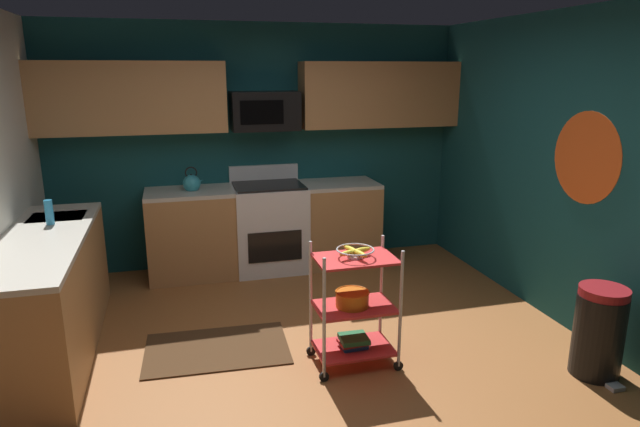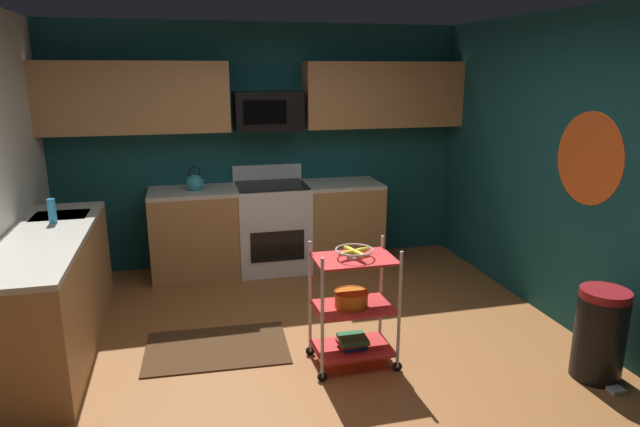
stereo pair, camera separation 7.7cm
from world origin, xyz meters
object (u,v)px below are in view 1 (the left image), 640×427
at_px(book_stack, 354,341).
at_px(kettle, 192,183).
at_px(fruit_bowl, 355,251).
at_px(microwave, 265,111).
at_px(oven_range, 269,226).
at_px(trash_can, 599,332).
at_px(rolling_cart, 354,306).
at_px(dish_soap_bottle, 49,212).
at_px(mixing_bowl_large, 352,298).

bearing_deg(book_stack, kettle, 115.60).
bearing_deg(book_stack, fruit_bowl, 180.00).
bearing_deg(kettle, microwave, 7.83).
relative_size(oven_range, trash_can, 1.67).
bearing_deg(microwave, rolling_cart, -83.84).
distance_m(rolling_cart, book_stack, 0.28).
relative_size(book_stack, kettle, 0.87).
bearing_deg(rolling_cart, microwave, 96.16).
relative_size(kettle, dish_soap_bottle, 1.32).
xyz_separation_m(oven_range, kettle, (-0.79, -0.00, 0.52)).
xyz_separation_m(microwave, fruit_bowl, (0.24, -2.26, -0.82)).
xyz_separation_m(oven_range, trash_can, (1.86, -2.75, -0.15)).
bearing_deg(mixing_bowl_large, fruit_bowl, 0.00).
bearing_deg(kettle, dish_soap_bottle, -138.68).
relative_size(fruit_bowl, kettle, 1.03).
relative_size(mixing_bowl_large, dish_soap_bottle, 1.26).
height_order(fruit_bowl, book_stack, fruit_bowl).
bearing_deg(oven_range, rolling_cart, -83.56).
bearing_deg(fruit_bowl, microwave, 96.16).
height_order(oven_range, trash_can, oven_range).
height_order(microwave, rolling_cart, microwave).
relative_size(oven_range, fruit_bowl, 4.04).
bearing_deg(mixing_bowl_large, rolling_cart, -0.00).
bearing_deg(mixing_bowl_large, oven_range, 95.99).
bearing_deg(mixing_bowl_large, kettle, 115.22).
bearing_deg(microwave, trash_can, -56.88).
xyz_separation_m(book_stack, kettle, (-1.03, 2.16, 0.82)).
relative_size(oven_range, rolling_cart, 1.20).
xyz_separation_m(oven_range, mixing_bowl_large, (0.23, -2.16, 0.04)).
bearing_deg(microwave, book_stack, -83.84).
bearing_deg(trash_can, mixing_bowl_large, 160.08).
xyz_separation_m(fruit_bowl, mixing_bowl_large, (-0.02, 0.00, -0.36)).
bearing_deg(dish_soap_bottle, oven_range, 27.61).
bearing_deg(kettle, rolling_cart, -64.40).
height_order(rolling_cart, mixing_bowl_large, rolling_cart).
bearing_deg(book_stack, mixing_bowl_large, 180.00).
bearing_deg(trash_can, dish_soap_bottle, 155.40).
bearing_deg(book_stack, microwave, 96.16).
bearing_deg(trash_can, fruit_bowl, 159.88).
relative_size(book_stack, trash_can, 0.35).
distance_m(oven_range, mixing_bowl_large, 2.17).
xyz_separation_m(dish_soap_bottle, trash_can, (3.80, -1.74, -0.69)).
height_order(kettle, dish_soap_bottle, kettle).
xyz_separation_m(fruit_bowl, dish_soap_bottle, (-2.18, 1.15, 0.14)).
bearing_deg(oven_range, book_stack, -83.56).
relative_size(fruit_bowl, trash_can, 0.41).
distance_m(microwave, mixing_bowl_large, 2.56).
distance_m(book_stack, dish_soap_bottle, 2.61).
distance_m(book_stack, kettle, 2.53).
relative_size(fruit_bowl, dish_soap_bottle, 1.36).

